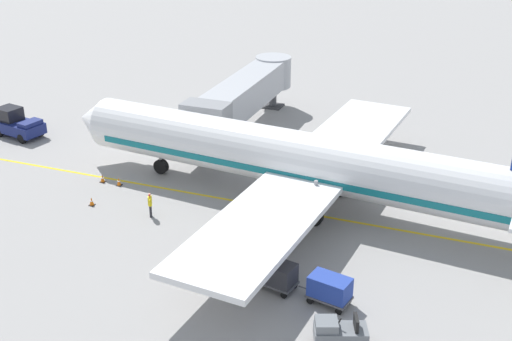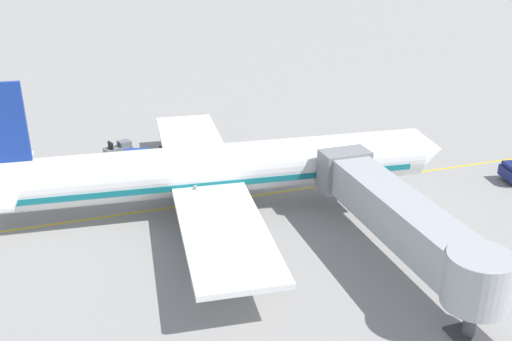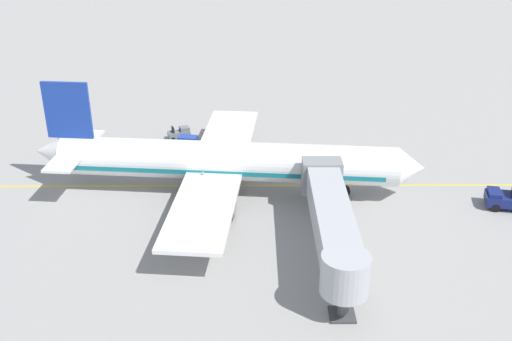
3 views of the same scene
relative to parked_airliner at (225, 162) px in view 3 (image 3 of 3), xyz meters
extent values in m
plane|color=gray|center=(-1.18, 1.48, -3.19)|extent=(400.00, 400.00, 0.00)
cube|color=gold|center=(-1.18, 1.48, -3.18)|extent=(0.24, 80.00, 0.01)
cylinder|color=white|center=(0.03, 0.27, 0.10)|extent=(6.67, 32.21, 3.70)
cube|color=#14707A|center=(0.03, 0.27, -0.36)|extent=(6.47, 29.66, 0.44)
cone|color=white|center=(1.63, 17.40, 0.10)|extent=(3.83, 2.73, 3.63)
cone|color=white|center=(-1.60, -17.05, 0.40)|extent=(3.39, 3.08, 3.14)
cube|color=black|center=(1.46, 15.60, 0.75)|extent=(2.87, 1.35, 0.60)
cube|color=white|center=(-0.07, -0.72, -0.55)|extent=(30.35, 7.98, 0.36)
cylinder|color=gray|center=(-5.47, 0.59, -1.80)|extent=(2.29, 3.37, 2.00)
cylinder|color=gray|center=(5.48, -0.44, -1.80)|extent=(2.29, 3.37, 2.00)
cube|color=#193899|center=(-1.38, -14.66, 4.70)|extent=(0.73, 4.41, 5.50)
cube|color=white|center=(-1.36, -14.46, 0.65)|extent=(10.20, 3.52, 0.24)
cylinder|color=black|center=(1.07, 11.42, -2.64)|extent=(0.55, 1.14, 1.10)
cylinder|color=gray|center=(1.07, 11.42, -1.09)|extent=(0.24, 0.24, 2.00)
cylinder|color=black|center=(-2.45, -1.50, -2.64)|extent=(0.55, 1.14, 1.10)
cylinder|color=gray|center=(-2.45, -1.50, -1.09)|extent=(0.24, 0.24, 2.00)
cylinder|color=black|center=(2.13, -1.93, -2.64)|extent=(0.55, 1.14, 1.10)
cylinder|color=gray|center=(2.13, -1.93, -1.09)|extent=(0.24, 0.24, 2.00)
cube|color=#A8AAAF|center=(10.73, 8.84, 0.30)|extent=(15.69, 2.80, 2.60)
cube|color=gray|center=(3.69, 8.84, 0.30)|extent=(2.00, 3.50, 2.99)
cylinder|color=#A8AAAF|center=(18.58, 8.84, 0.30)|extent=(3.36, 3.36, 2.86)
cylinder|color=#4C4C51|center=(18.58, 8.84, -2.09)|extent=(0.70, 0.70, 2.19)
cube|color=#38383A|center=(18.58, 8.84, -3.11)|extent=(1.80, 1.80, 0.16)
cube|color=navy|center=(3.44, 26.39, -2.34)|extent=(2.99, 4.74, 0.90)
cube|color=navy|center=(3.15, 24.87, -1.71)|extent=(2.04, 1.43, 0.36)
cylinder|color=black|center=(4.09, 24.81, -2.79)|extent=(0.49, 0.85, 0.80)
cylinder|color=black|center=(2.25, 25.16, -2.79)|extent=(0.49, 0.85, 0.80)
cube|color=slate|center=(-13.24, -5.94, -2.56)|extent=(2.02, 2.76, 0.70)
cube|color=slate|center=(-13.49, -5.30, -1.99)|extent=(1.33, 1.35, 0.44)
cube|color=black|center=(-13.00, -6.58, -1.89)|extent=(0.84, 0.45, 0.64)
cylinder|color=black|center=(-13.29, -5.83, -1.91)|extent=(0.17, 0.27, 0.54)
cylinder|color=black|center=(-14.06, -5.32, -2.91)|extent=(0.39, 0.59, 0.56)
cylinder|color=black|center=(-13.05, -4.93, -2.91)|extent=(0.39, 0.59, 0.56)
cylinder|color=black|center=(-13.43, -6.95, -2.91)|extent=(0.39, 0.59, 0.56)
cylinder|color=black|center=(-12.42, -6.56, -2.91)|extent=(0.39, 0.59, 0.56)
cube|color=#4C4C51|center=(-9.94, -1.55, -2.77)|extent=(1.72, 2.42, 0.12)
cube|color=#2D2D33|center=(-9.94, -1.55, -2.16)|extent=(1.63, 2.30, 1.10)
cylinder|color=#4C4C51|center=(-9.65, -0.13, -2.78)|extent=(0.21, 0.70, 0.07)
cylinder|color=black|center=(-10.32, -0.63, -3.01)|extent=(0.19, 0.38, 0.36)
cylinder|color=black|center=(-9.24, -0.86, -3.01)|extent=(0.19, 0.38, 0.36)
cylinder|color=black|center=(-10.65, -2.25, -3.01)|extent=(0.19, 0.38, 0.36)
cylinder|color=black|center=(-9.57, -2.47, -3.01)|extent=(0.19, 0.38, 0.36)
cube|color=#4C4C51|center=(-10.25, -4.59, -2.77)|extent=(1.72, 2.42, 0.12)
cube|color=#233D9E|center=(-10.25, -4.59, -2.16)|extent=(1.63, 2.30, 1.10)
cylinder|color=#4C4C51|center=(-9.96, -3.17, -2.78)|extent=(0.21, 0.70, 0.07)
cylinder|color=black|center=(-10.62, -3.67, -3.01)|extent=(0.19, 0.38, 0.36)
cylinder|color=black|center=(-9.54, -3.89, -3.01)|extent=(0.19, 0.38, 0.36)
cylinder|color=black|center=(-10.96, -5.29, -3.01)|extent=(0.19, 0.38, 0.36)
cylinder|color=black|center=(-9.87, -5.51, -3.01)|extent=(0.19, 0.38, 0.36)
cylinder|color=#232328|center=(-5.31, 8.72, -2.76)|extent=(0.15, 0.15, 0.85)
cylinder|color=#232328|center=(-5.13, 8.81, -2.76)|extent=(0.15, 0.15, 0.85)
cube|color=yellow|center=(-5.22, 8.76, -2.04)|extent=(0.45, 0.39, 0.60)
cylinder|color=yellow|center=(-5.45, 8.65, -2.09)|extent=(0.24, 0.18, 0.57)
cylinder|color=yellow|center=(-5.00, 8.87, -2.09)|extent=(0.24, 0.18, 0.57)
sphere|color=beige|center=(-5.22, 8.76, -1.61)|extent=(0.22, 0.22, 0.22)
cube|color=red|center=(-5.22, 8.76, -1.59)|extent=(0.27, 0.19, 0.10)
cube|color=black|center=(-5.26, 13.28, -3.17)|extent=(0.36, 0.36, 0.04)
cone|color=orange|center=(-5.26, 13.28, -2.87)|extent=(0.30, 0.30, 0.55)
cylinder|color=white|center=(-5.26, 13.28, -2.84)|extent=(0.21, 0.21, 0.06)
cube|color=black|center=(-1.92, 13.23, -3.17)|extent=(0.36, 0.36, 0.04)
cone|color=orange|center=(-1.92, 13.23, -2.87)|extent=(0.30, 0.30, 0.55)
cylinder|color=white|center=(-1.92, 13.23, -2.84)|extent=(0.21, 0.21, 0.06)
cube|color=black|center=(-1.86, 14.65, -3.17)|extent=(0.36, 0.36, 0.04)
cone|color=orange|center=(-1.86, 14.65, -2.87)|extent=(0.30, 0.30, 0.55)
cylinder|color=white|center=(-1.86, 14.65, -2.84)|extent=(0.21, 0.21, 0.06)
camera|label=1|loc=(-37.60, -11.07, 17.00)|focal=45.53mm
camera|label=2|loc=(37.96, -9.27, 16.50)|focal=39.92mm
camera|label=3|loc=(51.27, 2.70, 23.70)|focal=41.73mm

